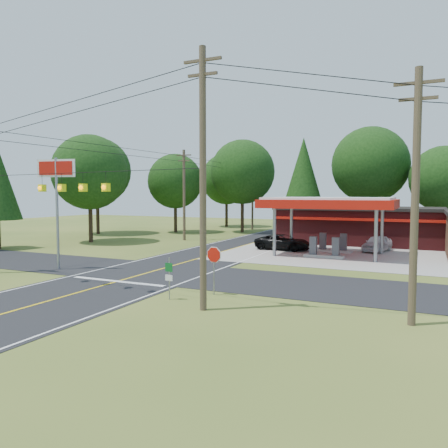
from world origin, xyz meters
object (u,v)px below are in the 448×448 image
at_px(sedan_car, 377,244).
at_px(octagonal_stop_sign, 214,259).
at_px(suv_car, 283,242).
at_px(big_stop_sign, 56,186).
at_px(gas_canopy, 330,205).

relative_size(sedan_car, octagonal_stop_sign, 1.68).
xyz_separation_m(suv_car, octagonal_stop_sign, (2.14, -18.68, 1.16)).
xyz_separation_m(sedan_car, big_stop_sign, (-18.76, -19.01, 5.01)).
bearing_deg(gas_canopy, big_stop_sign, -135.50).
height_order(gas_canopy, sedan_car, gas_canopy).
distance_m(sedan_car, octagonal_stop_sign, 22.00).
relative_size(suv_car, sedan_car, 1.22).
relative_size(sedan_car, big_stop_sign, 0.55).
height_order(suv_car, sedan_car, sedan_car).
bearing_deg(big_stop_sign, suv_car, 56.87).
distance_m(gas_canopy, octagonal_stop_sign, 17.51).
bearing_deg(octagonal_stop_sign, gas_canopy, 82.17).
bearing_deg(octagonal_stop_sign, sedan_car, 74.58).
height_order(gas_canopy, octagonal_stop_sign, gas_canopy).
height_order(gas_canopy, suv_car, gas_canopy).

